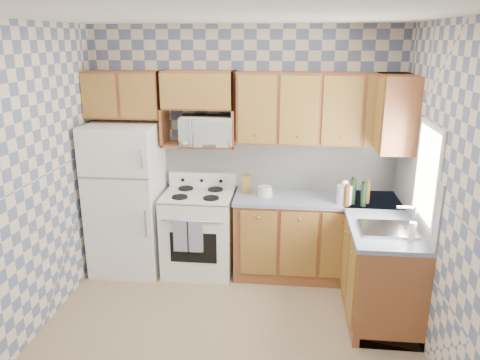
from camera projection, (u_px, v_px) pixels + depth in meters
name	position (u px, v px, depth m)	size (l,w,h in m)	color
floor	(225.00, 339.00, 4.13)	(3.40, 3.40, 0.00)	#8C7559
back_wall	(244.00, 150.00, 5.26)	(3.40, 0.02, 2.70)	slate
right_wall	(444.00, 202.00, 3.57)	(0.02, 3.20, 2.70)	slate
backsplash_back	(279.00, 164.00, 5.26)	(2.60, 0.01, 0.56)	silver
backsplash_right	(415.00, 189.00, 4.37)	(0.01, 1.60, 0.56)	silver
refrigerator	(127.00, 199.00, 5.21)	(0.75, 0.70, 1.68)	white
stove_body	(199.00, 233.00, 5.26)	(0.76, 0.65, 0.90)	white
cooktop	(198.00, 195.00, 5.13)	(0.76, 0.65, 0.03)	silver
backguard	(202.00, 179.00, 5.37)	(0.76, 0.08, 0.17)	white
dish_towel_left	(181.00, 236.00, 4.92)	(0.16, 0.03, 0.35)	navy
dish_towel_right	(195.00, 237.00, 4.90)	(0.16, 0.03, 0.35)	navy
base_cabinets_back	(315.00, 238.00, 5.16)	(1.75, 0.60, 0.88)	brown
base_cabinets_right	(376.00, 261.00, 4.62)	(0.60, 1.60, 0.88)	brown
countertop_back	(317.00, 199.00, 5.02)	(1.77, 0.63, 0.04)	slate
countertop_right	(380.00, 218.00, 4.49)	(0.63, 1.60, 0.04)	slate
upper_cabinets_back	(321.00, 108.00, 4.88)	(1.75, 0.33, 0.74)	brown
upper_cabinets_fridge	(124.00, 94.00, 5.06)	(0.82, 0.33, 0.50)	brown
upper_cabinets_right	(394.00, 112.00, 4.63)	(0.33, 0.70, 0.74)	brown
microwave_shelf	(200.00, 144.00, 5.13)	(0.80, 0.33, 0.03)	brown
microwave	(206.00, 131.00, 5.02)	(0.55, 0.38, 0.31)	white
sink	(387.00, 229.00, 4.15)	(0.48, 0.40, 0.03)	#B7B7BC
window	(427.00, 174.00, 3.97)	(0.02, 0.66, 0.86)	silver
bottle_0	(353.00, 191.00, 4.78)	(0.06, 0.06, 0.27)	black
bottle_1	(364.00, 194.00, 4.71)	(0.06, 0.06, 0.25)	black
bottle_2	(367.00, 192.00, 4.80)	(0.06, 0.06, 0.23)	brown
bottle_3	(347.00, 196.00, 4.71)	(0.06, 0.06, 0.21)	brown
knife_block	(246.00, 184.00, 5.14)	(0.09, 0.09, 0.20)	brown
electric_kettle	(344.00, 194.00, 4.79)	(0.16, 0.16, 0.20)	white
food_containers	(265.00, 191.00, 5.03)	(0.16, 0.16, 0.11)	beige
soap_bottle	(412.00, 232.00, 3.89)	(0.06, 0.06, 0.17)	beige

